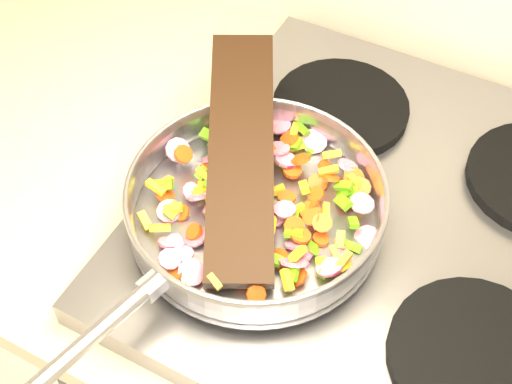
% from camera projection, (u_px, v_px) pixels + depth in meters
% --- Properties ---
extents(cooktop, '(0.60, 0.60, 0.04)m').
position_uv_depth(cooktop, '(396.00, 228.00, 0.89)').
color(cooktop, '#939399').
rests_on(cooktop, counter_top).
extents(grate_fl, '(0.19, 0.19, 0.02)m').
position_uv_depth(grate_fl, '(244.00, 254.00, 0.84)').
color(grate_fl, black).
rests_on(grate_fl, cooktop).
extents(grate_fr, '(0.19, 0.19, 0.02)m').
position_uv_depth(grate_fr, '(476.00, 357.00, 0.75)').
color(grate_fr, black).
rests_on(grate_fr, cooktop).
extents(grate_bl, '(0.19, 0.19, 0.02)m').
position_uv_depth(grate_bl, '(341.00, 107.00, 0.99)').
color(grate_bl, black).
rests_on(grate_bl, cooktop).
extents(saute_pan, '(0.35, 0.51, 0.06)m').
position_uv_depth(saute_pan, '(255.00, 203.00, 0.84)').
color(saute_pan, '#9E9EA5').
rests_on(saute_pan, grate_fl).
extents(vegetable_heap, '(0.30, 0.30, 0.05)m').
position_uv_depth(vegetable_heap, '(259.00, 204.00, 0.85)').
color(vegetable_heap, '#C61353').
rests_on(vegetable_heap, saute_pan).
extents(wooden_spatula, '(0.23, 0.34, 0.08)m').
position_uv_depth(wooden_spatula, '(241.00, 151.00, 0.85)').
color(wooden_spatula, black).
rests_on(wooden_spatula, saute_pan).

